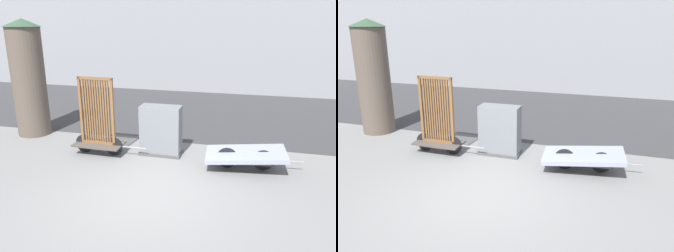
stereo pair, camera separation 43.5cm
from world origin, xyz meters
TOP-DOWN VIEW (x-y plane):
  - ground_plane at (0.00, 0.00)m, footprint 60.00×60.00m
  - road_strip at (0.00, 7.03)m, footprint 56.00×7.50m
  - bike_cart_with_bedframe at (-1.97, 1.85)m, footprint 2.08×0.71m
  - bike_cart_with_mattress at (1.97, 1.85)m, footprint 2.38×1.20m
  - utility_cabinet at (-0.30, 2.25)m, footprint 1.15×0.55m
  - advertising_column at (-4.78, 2.92)m, footprint 1.14×1.14m

SIDE VIEW (x-z plane):
  - ground_plane at x=0.00m, z-range 0.00..0.00m
  - road_strip at x=0.00m, z-range 0.00..0.01m
  - bike_cart_with_mattress at x=1.97m, z-range 0.10..0.64m
  - utility_cabinet at x=-0.30m, z-range -0.04..1.33m
  - bike_cart_with_bedframe at x=-1.97m, z-range -0.30..1.83m
  - advertising_column at x=-4.78m, z-range 0.03..3.63m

